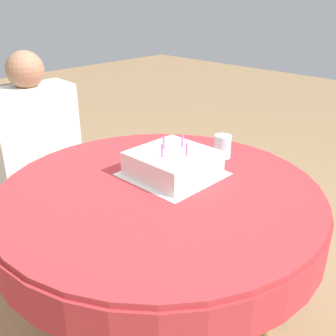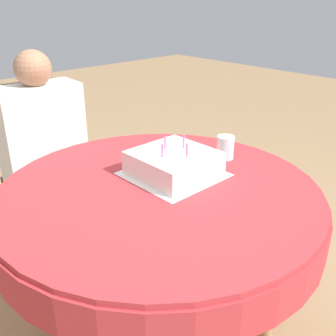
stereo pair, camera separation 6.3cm
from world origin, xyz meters
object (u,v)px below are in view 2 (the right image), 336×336
person (45,142)px  birthday_cake (174,163)px  chair (42,167)px  drinking_glass (225,147)px

person → birthday_cake: size_ratio=4.07×
chair → drinking_glass: 1.06m
person → drinking_glass: (0.41, -0.85, 0.10)m
person → chair: bearing=90.0°
chair → person: bearing=-90.0°
drinking_glass → person: bearing=115.8°
chair → person: (-0.01, -0.09, 0.17)m
chair → drinking_glass: (0.40, -0.94, 0.28)m
drinking_glass → chair: bearing=113.2°
birthday_cake → drinking_glass: birthday_cake is taller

